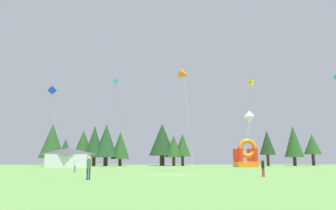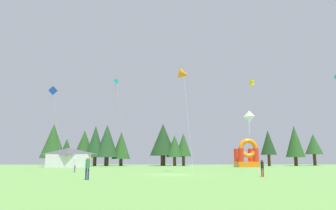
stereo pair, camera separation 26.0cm
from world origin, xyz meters
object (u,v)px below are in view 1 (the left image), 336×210
(kite_teal_diamond, at_px, (115,83))
(kite_white_diamond, at_px, (249,117))
(kite_blue_diamond, at_px, (52,91))
(person_left_edge, at_px, (263,166))
(person_near_camera, at_px, (89,166))
(kite_orange_delta, at_px, (184,74))
(festival_tent, at_px, (68,157))
(inflatable_orange_dome, at_px, (246,157))
(kite_yellow_box, at_px, (251,83))
(person_far_side, at_px, (75,164))

(kite_teal_diamond, distance_m, kite_white_diamond, 27.60)
(kite_blue_diamond, bearing_deg, person_left_edge, -44.58)
(person_near_camera, bearing_deg, kite_blue_diamond, -67.26)
(person_near_camera, bearing_deg, kite_orange_delta, -121.38)
(kite_teal_diamond, distance_m, festival_tent, 17.79)
(inflatable_orange_dome, bearing_deg, person_left_edge, -102.81)
(kite_blue_diamond, xyz_separation_m, inflatable_orange_dome, (36.69, 6.92, -11.77))
(kite_blue_diamond, height_order, festival_tent, kite_blue_diamond)
(kite_teal_diamond, height_order, kite_yellow_box, kite_yellow_box)
(kite_teal_diamond, relative_size, kite_yellow_box, 0.93)
(kite_teal_diamond, height_order, kite_white_diamond, kite_teal_diamond)
(kite_white_diamond, relative_size, person_near_camera, 3.97)
(kite_teal_diamond, xyz_separation_m, person_near_camera, (2.35, -31.24, -14.01))
(kite_yellow_box, height_order, person_far_side, kite_yellow_box)
(kite_white_diamond, height_order, festival_tent, kite_white_diamond)
(kite_blue_diamond, height_order, person_far_side, kite_blue_diamond)
(inflatable_orange_dome, relative_size, festival_tent, 0.70)
(kite_orange_delta, height_order, inflatable_orange_dome, kite_orange_delta)
(festival_tent, bearing_deg, kite_teal_diamond, -35.74)
(kite_blue_diamond, distance_m, person_left_edge, 42.25)
(kite_yellow_box, relative_size, kite_blue_diamond, 1.18)
(person_far_side, relative_size, inflatable_orange_dome, 0.31)
(person_far_side, distance_m, inflatable_orange_dome, 37.18)
(kite_teal_diamond, bearing_deg, kite_orange_delta, -57.07)
(kite_blue_diamond, distance_m, inflatable_orange_dome, 39.15)
(kite_white_diamond, xyz_separation_m, festival_tent, (-28.30, 25.44, -4.70))
(person_near_camera, xyz_separation_m, inflatable_orange_dome, (22.90, 39.13, 0.85))
(kite_teal_diamond, bearing_deg, festival_tent, 144.26)
(kite_orange_delta, bearing_deg, kite_yellow_box, 55.31)
(inflatable_orange_dome, xyz_separation_m, festival_tent, (-34.92, -0.93, -0.06))
(person_near_camera, relative_size, inflatable_orange_dome, 0.32)
(kite_blue_diamond, xyz_separation_m, person_near_camera, (13.79, -32.21, -12.62))
(kite_teal_diamond, distance_m, person_far_side, 22.28)
(kite_yellow_box, height_order, person_left_edge, kite_yellow_box)
(person_left_edge, bearing_deg, kite_orange_delta, 115.29)
(kite_orange_delta, height_order, person_left_edge, kite_orange_delta)
(kite_teal_diamond, relative_size, inflatable_orange_dome, 2.83)
(kite_teal_diamond, relative_size, kite_blue_diamond, 1.10)
(kite_white_diamond, height_order, inflatable_orange_dome, kite_white_diamond)
(inflatable_orange_dome, bearing_deg, kite_teal_diamond, -162.65)
(kite_orange_delta, height_order, person_near_camera, kite_orange_delta)
(person_far_side, bearing_deg, kite_yellow_box, -51.94)
(kite_blue_diamond, distance_m, festival_tent, 13.37)
(kite_blue_diamond, bearing_deg, kite_orange_delta, -38.61)
(person_near_camera, height_order, person_far_side, person_near_camera)
(person_near_camera, height_order, inflatable_orange_dome, inflatable_orange_dome)
(person_far_side, bearing_deg, person_near_camera, -161.74)
(kite_blue_diamond, bearing_deg, person_near_camera, -66.83)
(kite_teal_diamond, xyz_separation_m, kite_orange_delta, (10.95, -16.90, -2.81))
(kite_blue_diamond, relative_size, festival_tent, 1.82)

